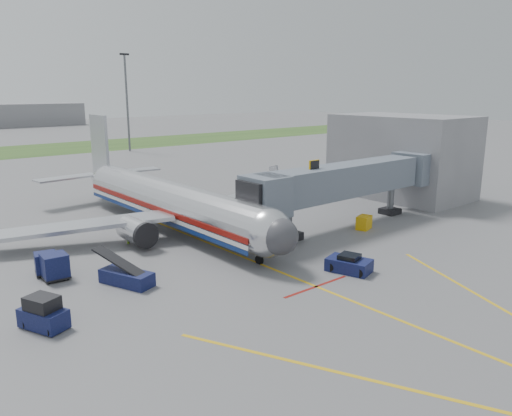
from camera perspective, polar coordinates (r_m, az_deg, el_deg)
ground at (r=37.22m, az=2.39°, el=-7.16°), size 400.00×400.00×0.00m
apron_markings at (r=32.55m, az=11.33°, el=-10.54°), size 21.52×50.00×0.01m
airliner at (r=48.37m, az=-9.82°, el=0.76°), size 32.10×35.67×10.25m
jet_bridge at (r=48.39m, az=9.75°, el=2.98°), size 25.30×4.00×6.90m
terminal at (r=64.85m, az=16.30°, el=5.72°), size 10.00×16.00×10.00m
light_mast_right at (r=111.81m, az=-14.53°, el=11.82°), size 2.00×0.44×20.40m
pushback_tug at (r=37.52m, az=10.59°, el=-6.33°), size 2.75×3.55×1.30m
baggage_tug at (r=30.85m, az=-23.14°, el=-11.09°), size 2.37×3.05×1.90m
baggage_cart_a at (r=38.99m, az=-22.45°, el=-6.03°), size 1.44×1.44×1.52m
baggage_cart_b at (r=37.99m, az=-21.99°, el=-6.23°), size 1.82×1.82×1.84m
baggage_cart_c at (r=39.26m, az=-22.87°, el=-5.86°), size 1.78×1.78×1.62m
belt_loader at (r=35.67m, az=-14.61°, el=-7.57°), size 2.81×4.77×2.26m
ground_power_cart at (r=48.87m, az=12.23°, el=-1.64°), size 1.86×1.51×1.29m
ramp_worker at (r=44.80m, az=-14.44°, el=-2.95°), size 0.59×0.67×1.56m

